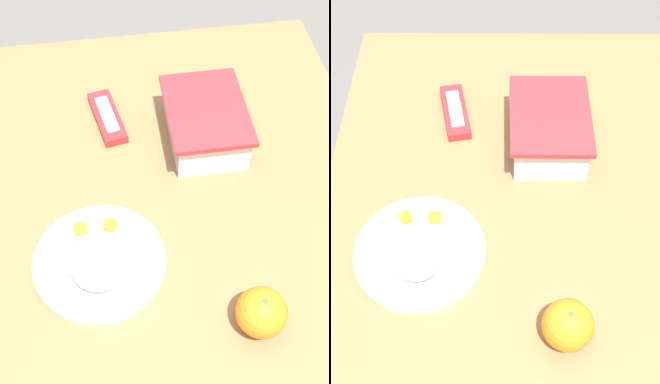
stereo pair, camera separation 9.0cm
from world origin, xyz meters
TOP-DOWN VIEW (x-y plane):
  - ground_plane at (0.00, 0.00)m, footprint 10.00×10.00m
  - table at (0.00, 0.00)m, footprint 0.99×0.73m
  - food_container at (-0.14, 0.05)m, footprint 0.21×0.15m
  - orange_fruit at (0.25, 0.06)m, footprint 0.08×0.08m
  - rice_plate at (0.12, -0.17)m, footprint 0.22×0.22m
  - candy_bar at (-0.22, -0.13)m, footprint 0.15×0.07m

SIDE VIEW (x-z plane):
  - ground_plane at x=0.00m, z-range 0.00..0.00m
  - table at x=0.00m, z-range 0.23..0.93m
  - candy_bar at x=-0.22m, z-range 0.70..0.72m
  - rice_plate at x=0.12m, z-range 0.69..0.76m
  - food_container at x=-0.14m, z-range 0.70..0.78m
  - orange_fruit at x=0.25m, z-range 0.70..0.78m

